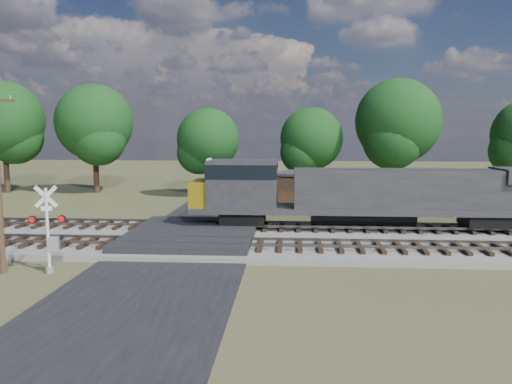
{
  "coord_description": "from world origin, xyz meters",
  "views": [
    {
      "loc": [
        5.48,
        -26.88,
        6.11
      ],
      "look_at": [
        3.5,
        2.0,
        2.63
      ],
      "focal_mm": 35.0,
      "sensor_mm": 36.0,
      "label": 1
    }
  ],
  "objects": [
    {
      "name": "ballast_bed",
      "position": [
        10.0,
        0.5,
        0.15
      ],
      "size": [
        140.0,
        10.0,
        0.3
      ],
      "primitive_type": "cube",
      "color": "gray",
      "rests_on": "ground"
    },
    {
      "name": "track_near",
      "position": [
        3.12,
        -2.0,
        0.41
      ],
      "size": [
        140.0,
        2.6,
        0.33
      ],
      "color": "black",
      "rests_on": "ballast_bed"
    },
    {
      "name": "crossing_panel",
      "position": [
        0.0,
        0.5,
        0.32
      ],
      "size": [
        7.0,
        9.0,
        0.62
      ],
      "primitive_type": "cube",
      "color": "#262628",
      "rests_on": "ground"
    },
    {
      "name": "equipment_shed",
      "position": [
        6.63,
        12.39,
        1.51
      ],
      "size": [
        5.75,
        5.75,
        2.98
      ],
      "rotation": [
        0.0,
        0.0,
        -0.41
      ],
      "color": "#432A1D",
      "rests_on": "ground"
    },
    {
      "name": "track_far",
      "position": [
        3.12,
        3.0,
        0.41
      ],
      "size": [
        140.0,
        2.6,
        0.33
      ],
      "color": "black",
      "rests_on": "ballast_bed"
    },
    {
      "name": "crossing_signal_near",
      "position": [
        -4.89,
        -6.34,
        1.6
      ],
      "size": [
        1.54,
        0.43,
        3.86
      ],
      "rotation": [
        0.0,
        0.0,
        0.2
      ],
      "color": "silver",
      "rests_on": "ground"
    },
    {
      "name": "road",
      "position": [
        0.0,
        0.0,
        0.04
      ],
      "size": [
        7.0,
        60.0,
        0.08
      ],
      "primitive_type": "cube",
      "color": "black",
      "rests_on": "ground"
    },
    {
      "name": "crossing_signal_far",
      "position": [
        3.52,
        7.9,
        1.58
      ],
      "size": [
        1.52,
        0.38,
        3.79
      ],
      "rotation": [
        0.0,
        0.0,
        3.31
      ],
      "color": "silver",
      "rests_on": "ground"
    },
    {
      "name": "ground",
      "position": [
        0.0,
        0.0,
        0.0
      ],
      "size": [
        160.0,
        160.0,
        0.0
      ],
      "primitive_type": "plane",
      "color": "#3D4726",
      "rests_on": "ground"
    },
    {
      "name": "treeline",
      "position": [
        5.81,
        20.46,
        6.66
      ],
      "size": [
        81.15,
        11.06,
        11.25
      ],
      "color": "black",
      "rests_on": "ground"
    }
  ]
}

